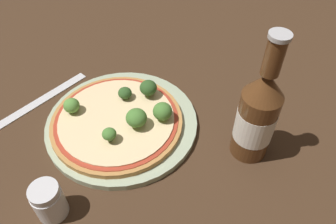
{
  "coord_description": "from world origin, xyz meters",
  "views": [
    {
      "loc": [
        0.23,
        -0.31,
        0.45
      ],
      "look_at": [
        0.08,
        0.02,
        0.06
      ],
      "focal_mm": 35.0,
      "sensor_mm": 36.0,
      "label": 1
    }
  ],
  "objects_px": {
    "beer_bottle": "(257,115)",
    "pepper_shaker": "(49,201)",
    "pizza": "(117,121)",
    "fork": "(43,99)"
  },
  "relations": [
    {
      "from": "pepper_shaker",
      "to": "beer_bottle",
      "type": "bearing_deg",
      "value": 46.0
    },
    {
      "from": "pizza",
      "to": "fork",
      "type": "xyz_separation_m",
      "value": [
        -0.17,
        0.0,
        -0.02
      ]
    },
    {
      "from": "beer_bottle",
      "to": "fork",
      "type": "xyz_separation_m",
      "value": [
        -0.39,
        -0.05,
        -0.08
      ]
    },
    {
      "from": "fork",
      "to": "beer_bottle",
      "type": "bearing_deg",
      "value": -66.08
    },
    {
      "from": "beer_bottle",
      "to": "pepper_shaker",
      "type": "relative_size",
      "value": 3.7
    },
    {
      "from": "pizza",
      "to": "fork",
      "type": "bearing_deg",
      "value": 179.94
    },
    {
      "from": "pizza",
      "to": "pepper_shaker",
      "type": "distance_m",
      "value": 0.18
    },
    {
      "from": "beer_bottle",
      "to": "pepper_shaker",
      "type": "height_order",
      "value": "beer_bottle"
    },
    {
      "from": "fork",
      "to": "pizza",
      "type": "bearing_deg",
      "value": -73.76
    },
    {
      "from": "beer_bottle",
      "to": "fork",
      "type": "height_order",
      "value": "beer_bottle"
    }
  ]
}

